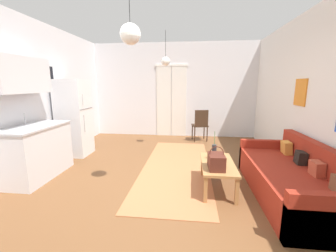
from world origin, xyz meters
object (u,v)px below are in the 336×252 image
Objects in this scene: accent_chair at (200,124)px; pendant_lamp_near at (130,34)px; handbag at (216,161)px; coffee_table at (218,166)px; refrigerator at (74,118)px; pendant_lamp_far at (166,61)px; bamboo_vase at (214,152)px; couch at (294,180)px.

pendant_lamp_near is at bearing 60.00° from accent_chair.
handbag is at bearing 80.43° from accent_chair.
pendant_lamp_near is (-1.23, -0.34, 1.89)m from coffee_table.
pendant_lamp_near is (-1.18, -0.10, 1.72)m from handbag.
pendant_lamp_near is at bearing -42.09° from refrigerator.
pendant_lamp_near and pendant_lamp_far have the same top height.
handbag is at bearing -90.87° from bamboo_vase.
accent_chair is 1.24× the size of pendant_lamp_near.
couch is 3.25m from accent_chair.
bamboo_vase is 2.71m from accent_chair.
refrigerator reaches higher than coffee_table.
coffee_table is at bearing 81.72° from accent_chair.
coffee_table is 1.34× the size of pendant_lamp_near.
bamboo_vase is at bearing -21.13° from refrigerator.
accent_chair is (-0.12, 2.70, -0.04)m from bamboo_vase.
handbag is 2.09m from pendant_lamp_near.
pendant_lamp_far is (-0.90, -0.81, 1.65)m from accent_chair.
couch is 3.05m from pendant_lamp_near.
bamboo_vase is 0.27× the size of refrigerator.
pendant_lamp_near reaches higher than accent_chair.
pendant_lamp_near is at bearing -157.10° from bamboo_vase.
pendant_lamp_near is 2.40m from pendant_lamp_far.
accent_chair reaches higher than coffee_table.
handbag is 0.37× the size of accent_chair.
pendant_lamp_near is at bearing -93.92° from pendant_lamp_far.
coffee_table is 2.92m from pendant_lamp_far.
accent_chair is 3.80m from pendant_lamp_near.
bamboo_vase is at bearing 89.13° from handbag.
accent_chair is at bearing 71.59° from pendant_lamp_near.
couch is at bearing -19.44° from refrigerator.
couch is at bearing 100.86° from accent_chair.
accent_chair reaches higher than handbag.
handbag reaches higher than coffee_table.
coffee_table is 1.22× the size of pendant_lamp_far.
bamboo_vase is 2.68m from pendant_lamp_far.
pendant_lamp_far is (2.01, 0.72, 1.29)m from refrigerator.
refrigerator is 2.85m from pendant_lamp_near.
handbag is 2.98m from pendant_lamp_far.
coffee_table is at bearing -23.29° from refrigerator.
handbag is 3.42m from refrigerator.
pendant_lamp_near is at bearing -174.92° from couch.
refrigerator is at bearing 137.91° from pendant_lamp_near.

